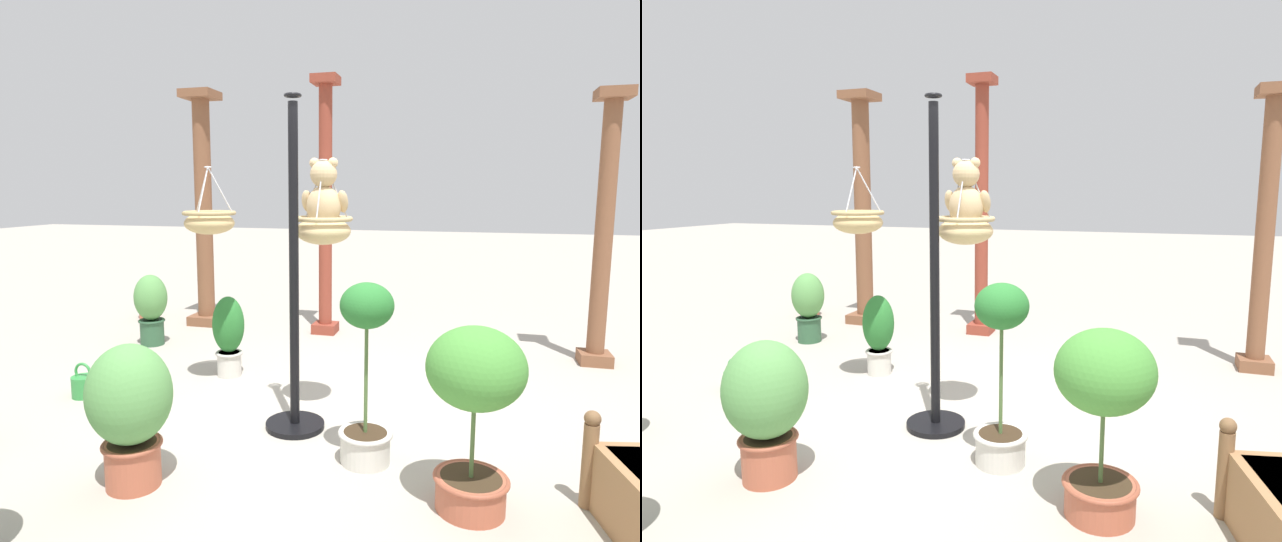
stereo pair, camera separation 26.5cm
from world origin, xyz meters
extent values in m
plane|color=#A8A093|center=(0.00, 0.00, 0.00)|extent=(40.00, 40.00, 0.00)
cylinder|color=black|center=(-0.13, -0.17, 1.18)|extent=(0.07, 0.07, 2.36)
cylinder|color=black|center=(-0.13, -0.17, 0.02)|extent=(0.44, 0.44, 0.04)
torus|color=black|center=(-0.13, -0.17, 2.40)|extent=(0.12, 0.12, 0.02)
ellipsoid|color=tan|center=(0.02, 0.08, 1.45)|extent=(0.41, 0.41, 0.20)
torus|color=tan|center=(0.02, 0.08, 1.55)|extent=(0.44, 0.44, 0.04)
ellipsoid|color=silver|center=(0.02, 0.08, 1.47)|extent=(0.36, 0.36, 0.17)
cylinder|color=#B7B7BC|center=(0.10, 0.12, 1.76)|extent=(0.18, 0.11, 0.43)
cylinder|color=#B7B7BC|center=(-0.06, 0.12, 1.76)|extent=(0.18, 0.11, 0.43)
cylinder|color=#B7B7BC|center=(0.02, -0.02, 1.76)|extent=(0.01, 0.20, 0.43)
torus|color=#B7B7BC|center=(0.02, 0.08, 1.98)|extent=(0.06, 0.06, 0.01)
ellipsoid|color=tan|center=(0.02, 0.09, 1.64)|extent=(0.26, 0.22, 0.31)
sphere|color=tan|center=(0.02, 0.09, 1.87)|extent=(0.25, 0.25, 0.20)
ellipsoid|color=#D9B683|center=(0.02, 0.16, 1.86)|extent=(0.11, 0.09, 0.06)
sphere|color=black|center=(0.02, 0.19, 1.86)|extent=(0.03, 0.03, 0.03)
sphere|color=tan|center=(-0.05, 0.09, 1.96)|extent=(0.08, 0.08, 0.08)
sphere|color=tan|center=(0.09, 0.09, 1.96)|extent=(0.08, 0.08, 0.08)
ellipsoid|color=tan|center=(-0.12, 0.12, 1.67)|extent=(0.08, 0.15, 0.20)
ellipsoid|color=tan|center=(0.16, 0.12, 1.67)|extent=(0.08, 0.15, 0.20)
ellipsoid|color=tan|center=(-0.05, 0.20, 1.52)|extent=(0.09, 0.18, 0.09)
ellipsoid|color=tan|center=(0.09, 0.20, 1.52)|extent=(0.09, 0.18, 0.09)
ellipsoid|color=tan|center=(-1.08, 0.42, 1.48)|extent=(0.43, 0.43, 0.19)
torus|color=tan|center=(-1.08, 0.42, 1.56)|extent=(0.46, 0.46, 0.04)
cylinder|color=#B7B7BC|center=(-1.00, 0.47, 1.76)|extent=(0.19, 0.11, 0.39)
cylinder|color=#B7B7BC|center=(-1.17, 0.47, 1.76)|extent=(0.19, 0.11, 0.39)
cylinder|color=#B7B7BC|center=(-1.08, 0.32, 1.76)|extent=(0.01, 0.21, 0.39)
torus|color=#B7B7BC|center=(-1.08, 0.42, 1.95)|extent=(0.06, 0.06, 0.01)
cylinder|color=brown|center=(-2.25, 2.57, 1.45)|extent=(0.22, 0.22, 2.89)
cube|color=brown|center=(-2.25, 2.57, 0.06)|extent=(0.39, 0.39, 0.12)
cube|color=brown|center=(-2.25, 2.57, 2.94)|extent=(0.42, 0.42, 0.10)
cylinder|color=brown|center=(2.35, 2.08, 1.31)|extent=(0.17, 0.17, 2.62)
cube|color=brown|center=(2.35, 2.08, 0.06)|extent=(0.30, 0.30, 0.12)
cube|color=brown|center=(2.35, 2.08, 2.67)|extent=(0.32, 0.32, 0.10)
cylinder|color=brown|center=(-0.62, 2.54, 1.49)|extent=(0.16, 0.16, 2.98)
cube|color=brown|center=(-0.62, 2.54, 0.06)|extent=(0.29, 0.29, 0.12)
cube|color=brown|center=(-0.62, 2.54, 3.03)|extent=(0.31, 0.31, 0.10)
cylinder|color=brown|center=(1.76, -0.72, 0.24)|extent=(0.08, 0.08, 0.49)
sphere|color=brown|center=(1.76, -0.72, 0.52)|extent=(0.09, 0.09, 0.09)
cylinder|color=beige|center=(-1.09, 0.76, 0.12)|extent=(0.23, 0.23, 0.23)
torus|color=#BCB7AE|center=(-1.09, 0.76, 0.22)|extent=(0.26, 0.26, 0.03)
cylinder|color=#382819|center=(-1.09, 0.76, 0.22)|extent=(0.20, 0.20, 0.03)
ellipsoid|color=#28702D|center=(-1.09, 0.76, 0.50)|extent=(0.30, 0.30, 0.54)
cylinder|color=#AD563D|center=(-0.82, -1.20, 0.14)|extent=(0.32, 0.32, 0.27)
torus|color=#9C4E37|center=(-0.82, -1.20, 0.26)|extent=(0.36, 0.36, 0.03)
cylinder|color=#382819|center=(-0.82, -1.20, 0.26)|extent=(0.29, 0.29, 0.03)
ellipsoid|color=#56934C|center=(-0.82, -1.20, 0.57)|extent=(0.50, 0.50, 0.60)
cylinder|color=#BC6042|center=(-3.18, 2.65, 0.08)|extent=(0.25, 0.25, 0.16)
torus|color=#A9573B|center=(-3.18, 2.65, 0.15)|extent=(0.28, 0.28, 0.03)
cylinder|color=#382819|center=(-3.18, 2.65, 0.15)|extent=(0.22, 0.22, 0.03)
ellipsoid|color=#38843D|center=(-3.18, 2.65, 0.29)|extent=(0.30, 0.30, 0.25)
sphere|color=gold|center=(-3.13, 2.65, 0.39)|extent=(0.07, 0.07, 0.07)
sphere|color=gold|center=(-3.18, 2.70, 0.41)|extent=(0.06, 0.06, 0.06)
cylinder|color=#AD563D|center=(1.13, -0.93, 0.10)|extent=(0.38, 0.38, 0.20)
torus|color=#9C4E37|center=(1.13, -0.93, 0.19)|extent=(0.42, 0.42, 0.03)
cylinder|color=#382819|center=(1.13, -0.93, 0.18)|extent=(0.33, 0.33, 0.03)
cylinder|color=#4C6B38|center=(1.13, -0.93, 0.40)|extent=(0.02, 0.02, 0.41)
ellipsoid|color=#478E38|center=(1.13, -0.93, 0.82)|extent=(0.53, 0.53, 0.45)
cylinder|color=#2D5638|center=(-2.40, 1.50, 0.15)|extent=(0.27, 0.27, 0.29)
torus|color=#294E32|center=(-2.40, 1.50, 0.28)|extent=(0.30, 0.30, 0.03)
cylinder|color=#382819|center=(-2.40, 1.50, 0.28)|extent=(0.23, 0.23, 0.03)
ellipsoid|color=#56934C|center=(-2.40, 1.50, 0.55)|extent=(0.37, 0.37, 0.52)
cylinder|color=beige|center=(0.47, -0.55, 0.10)|extent=(0.32, 0.32, 0.21)
torus|color=#BCB7AE|center=(0.47, -0.55, 0.20)|extent=(0.36, 0.36, 0.03)
cylinder|color=#382819|center=(0.47, -0.55, 0.19)|extent=(0.28, 0.28, 0.03)
cylinder|color=#4C6B38|center=(0.47, -0.55, 0.56)|extent=(0.02, 0.02, 0.70)
ellipsoid|color=#28702D|center=(0.47, -0.55, 1.04)|extent=(0.34, 0.34, 0.29)
cylinder|color=#338C3F|center=(-2.07, -0.07, 0.09)|extent=(0.20, 0.20, 0.18)
cylinder|color=#338C3F|center=(-1.92, -0.07, 0.11)|extent=(0.17, 0.04, 0.14)
sphere|color=#287033|center=(-1.85, -0.07, 0.16)|extent=(0.06, 0.06, 0.06)
torus|color=#338C3F|center=(-2.07, -0.07, 0.22)|extent=(0.16, 0.02, 0.16)
camera|label=1|loc=(1.07, -3.84, 1.76)|focal=30.60mm
camera|label=2|loc=(1.33, -3.77, 1.76)|focal=30.60mm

